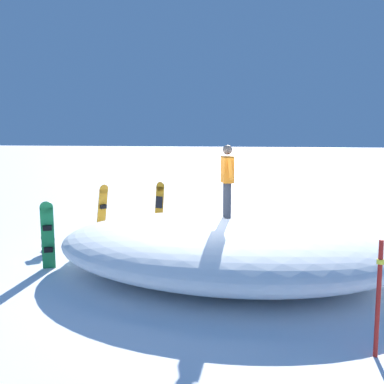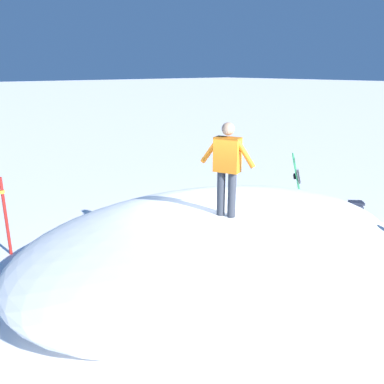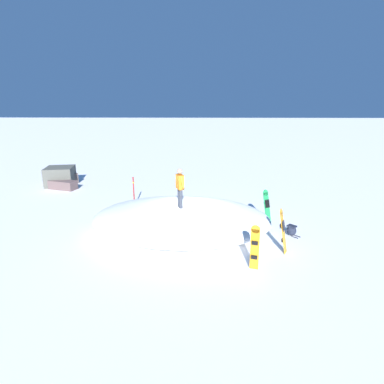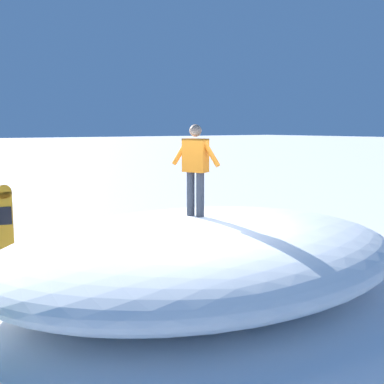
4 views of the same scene
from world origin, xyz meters
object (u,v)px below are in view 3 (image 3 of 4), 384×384
object	(u,v)px
snowboard_primary_upright	(283,230)
snowboarder_standing	(180,186)
snowboard_tertiary_upright	(267,207)
snowboard_secondary_upright	(255,247)
backpack_near	(291,230)
trail_marker_pole	(134,191)

from	to	relation	value
snowboard_primary_upright	snowboarder_standing	bearing A→B (deg)	-111.78
snowboard_primary_upright	snowboard_tertiary_upright	world-z (taller)	snowboard_primary_upright
snowboard_secondary_upright	backpack_near	size ratio (longest dim) A/B	2.75
snowboarder_standing	snowboard_tertiary_upright	world-z (taller)	snowboarder_standing
snowboarder_standing	trail_marker_pole	distance (m)	4.53
snowboarder_standing	backpack_near	world-z (taller)	snowboarder_standing
backpack_near	snowboard_primary_upright	bearing A→B (deg)	-27.05
snowboarder_standing	backpack_near	bearing A→B (deg)	89.75
trail_marker_pole	backpack_near	bearing A→B (deg)	64.37
snowboard_tertiary_upright	trail_marker_pole	world-z (taller)	trail_marker_pole
snowboard_secondary_upright	backpack_near	distance (m)	3.51
snowboard_secondary_upright	trail_marker_pole	size ratio (longest dim) A/B	1.00
snowboarder_standing	trail_marker_pole	bearing A→B (deg)	-142.26
snowboard_primary_upright	trail_marker_pole	bearing A→B (deg)	-127.53
snowboard_tertiary_upright	snowboard_primary_upright	bearing A→B (deg)	0.51
snowboard_secondary_upright	snowboarder_standing	bearing A→B (deg)	-137.99
snowboard_primary_upright	backpack_near	world-z (taller)	snowboard_primary_upright
snowboard_tertiary_upright	trail_marker_pole	size ratio (longest dim) A/B	0.98
snowboard_secondary_upright	snowboard_tertiary_upright	xyz separation A→B (m)	(-4.03, 1.20, -0.02)
backpack_near	snowboarder_standing	bearing A→B (deg)	-90.25
snowboard_primary_upright	trail_marker_pole	xyz separation A→B (m)	(-4.96, -6.46, -0.00)
snowboard_tertiary_upright	trail_marker_pole	bearing A→B (deg)	-109.42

